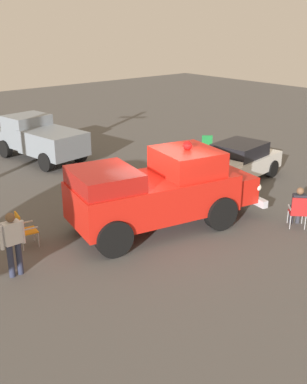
% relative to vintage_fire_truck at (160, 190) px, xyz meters
% --- Properties ---
extents(ground_plane, '(60.00, 60.00, 0.00)m').
position_rel_vintage_fire_truck_xyz_m(ground_plane, '(0.03, 0.04, -1.20)').
color(ground_plane, '#514F4C').
extents(vintage_fire_truck, '(3.38, 6.26, 2.59)m').
position_rel_vintage_fire_truck_xyz_m(vintage_fire_truck, '(0.00, 0.00, 0.00)').
color(vintage_fire_truck, black).
rests_on(vintage_fire_truck, ground).
extents(classic_hot_rod, '(2.41, 4.56, 1.46)m').
position_rel_vintage_fire_truck_xyz_m(classic_hot_rod, '(-1.37, 5.00, -0.45)').
color(classic_hot_rod, black).
rests_on(classic_hot_rod, ground).
extents(parked_pickup, '(5.01, 2.57, 1.90)m').
position_rel_vintage_fire_truck_xyz_m(parked_pickup, '(-8.94, 0.66, -0.21)').
color(parked_pickup, black).
rests_on(parked_pickup, ground).
extents(lawn_chair_near_truck, '(0.69, 0.69, 1.02)m').
position_rel_vintage_fire_truck_xyz_m(lawn_chair_near_truck, '(2.74, 3.12, -0.61)').
color(lawn_chair_near_truck, '#B7BABF').
rests_on(lawn_chair_near_truck, ground).
extents(lawn_chair_by_car, '(0.58, 0.57, 1.02)m').
position_rel_vintage_fire_truck_xyz_m(lawn_chair_by_car, '(-1.46, -3.74, -0.61)').
color(lawn_chair_by_car, '#B7BABF').
rests_on(lawn_chair_by_car, ground).
extents(lawn_chair_spare, '(0.69, 0.69, 1.02)m').
position_rel_vintage_fire_truck_xyz_m(lawn_chair_spare, '(-4.25, 6.54, -0.61)').
color(lawn_chair_spare, '#B7BABF').
rests_on(lawn_chair_spare, ground).
extents(spectator_seated, '(0.64, 0.64, 1.29)m').
position_rel_vintage_fire_truck_xyz_m(spectator_seated, '(2.65, 3.21, -0.50)').
color(spectator_seated, '#383842').
rests_on(spectator_seated, ground).
extents(spectator_standing, '(0.26, 0.64, 1.68)m').
position_rel_vintage_fire_truck_xyz_m(spectator_standing, '(-0.18, -4.58, -0.23)').
color(spectator_standing, '#2D334C').
rests_on(spectator_standing, ground).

